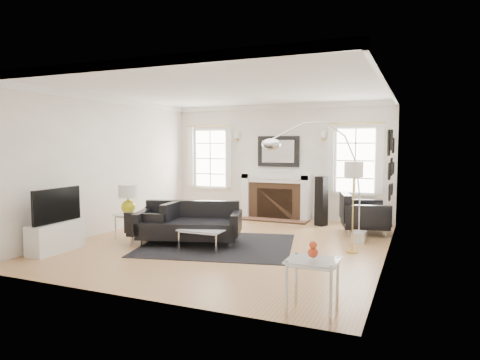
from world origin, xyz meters
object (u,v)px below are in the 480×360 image
at_px(fireplace, 276,197).
at_px(gourd_lamp, 128,197).
at_px(armchair_right, 361,215).
at_px(coffee_table, 207,229).
at_px(armchair_left, 158,223).
at_px(arc_floor_lamp, 317,177).
at_px(sofa, 190,225).

relative_size(fireplace, gourd_lamp, 2.95).
distance_m(armchair_right, coffee_table, 3.30).
relative_size(armchair_left, armchair_right, 0.83).
height_order(armchair_left, arc_floor_lamp, arc_floor_lamp).
bearing_deg(arc_floor_lamp, coffee_table, -153.16).
xyz_separation_m(coffee_table, gourd_lamp, (-1.73, 0.05, 0.49)).
bearing_deg(arc_floor_lamp, armchair_left, -164.56).
bearing_deg(fireplace, sofa, -102.94).
bearing_deg(gourd_lamp, armchair_left, 4.68).
bearing_deg(coffee_table, sofa, 157.31).
xyz_separation_m(sofa, coffee_table, (0.46, -0.19, -0.01)).
relative_size(sofa, armchair_left, 2.07).
bearing_deg(armchair_left, armchair_right, 32.43).
bearing_deg(fireplace, armchair_right, -22.98).
bearing_deg(armchair_right, armchair_left, -147.57).
relative_size(sofa, gourd_lamp, 3.59).
xyz_separation_m(fireplace, arc_floor_lamp, (1.53, -2.31, 0.70)).
bearing_deg(fireplace, armchair_left, -113.11).
xyz_separation_m(fireplace, armchair_left, (-1.32, -3.10, -0.20)).
bearing_deg(armchair_left, fireplace, 66.89).
bearing_deg(gourd_lamp, sofa, 6.35).
xyz_separation_m(fireplace, armchair_right, (2.13, -0.90, -0.17)).
relative_size(fireplace, arc_floor_lamp, 0.74).
bearing_deg(coffee_table, armchair_right, 44.18).
bearing_deg(arc_floor_lamp, gourd_lamp, -166.47).
distance_m(sofa, coffee_table, 0.50).
bearing_deg(gourd_lamp, arc_floor_lamp, 13.53).
distance_m(armchair_left, arc_floor_lamp, 3.09).
relative_size(coffee_table, gourd_lamp, 1.38).
relative_size(fireplace, coffee_table, 2.14).
xyz_separation_m(fireplace, sofa, (-0.69, -3.01, -0.21)).
bearing_deg(armchair_right, arc_floor_lamp, -113.31).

